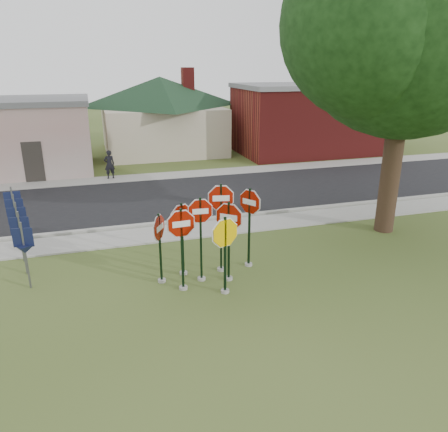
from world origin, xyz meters
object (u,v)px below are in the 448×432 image
object	(u,v)px
stop_sign_yellow	(225,245)
pedestrian	(109,164)
stop_sign_left	(182,238)
stop_sign_center	(201,229)
oak_tree	(411,16)

from	to	relation	value
stop_sign_yellow	pedestrian	bearing A→B (deg)	99.69
stop_sign_left	pedestrian	xyz separation A→B (m)	(-1.29, 13.36, -0.71)
stop_sign_left	stop_sign_yellow	bearing A→B (deg)	-26.04
stop_sign_yellow	pedestrian	size ratio (longest dim) A/B	1.50
stop_sign_center	pedestrian	bearing A→B (deg)	98.44
stop_sign_yellow	stop_sign_left	distance (m)	1.21
stop_sign_center	stop_sign_left	size ratio (longest dim) A/B	1.05
stop_sign_center	oak_tree	distance (m)	9.90
stop_sign_center	stop_sign_left	bearing A→B (deg)	-148.46
stop_sign_yellow	stop_sign_left	size ratio (longest dim) A/B	0.93
stop_sign_yellow	stop_sign_left	bearing A→B (deg)	153.96
oak_tree	stop_sign_left	bearing A→B (deg)	-164.33
stop_sign_yellow	oak_tree	size ratio (longest dim) A/B	0.20
stop_sign_center	stop_sign_yellow	xyz separation A→B (m)	(0.45, -0.92, -0.19)
stop_sign_left	pedestrian	distance (m)	13.44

